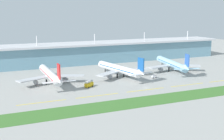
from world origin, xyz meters
TOP-DOWN VIEW (x-y plane):
  - ground_plane at (0.00, 0.00)m, footprint 600.00×600.00m
  - terminal_building at (-0.00, 107.83)m, footprint 288.00×34.00m
  - airliner_near at (-57.52, 37.49)m, footprint 48.80×63.33m
  - airliner_middle at (-3.16, 36.38)m, footprint 47.85×61.03m
  - airliner_far at (48.44, 39.78)m, footprint 47.98×64.31m
  - taxiway_stripe_west at (-71.00, -4.99)m, footprint 28.00×0.70m
  - taxiway_stripe_mid_west at (-37.00, -4.99)m, footprint 28.00×0.70m
  - taxiway_stripe_centre at (-3.00, -4.99)m, footprint 28.00×0.70m
  - taxiway_stripe_mid_east at (31.00, -4.99)m, footprint 28.00×0.70m
  - taxiway_stripe_east at (65.00, -4.99)m, footprint 28.00×0.70m
  - grass_verge at (0.00, -26.28)m, footprint 300.00×18.00m
  - baggage_cart at (20.20, 22.64)m, footprint 3.64×2.05m
  - fuel_truck at (-35.28, 16.84)m, footprint 7.40×6.23m

SIDE VIEW (x-z plane):
  - ground_plane at x=0.00m, z-range 0.00..0.00m
  - taxiway_stripe_west at x=-71.00m, z-range 0.00..0.04m
  - taxiway_stripe_mid_west at x=-37.00m, z-range 0.00..0.04m
  - taxiway_stripe_centre at x=-3.00m, z-range 0.00..0.04m
  - taxiway_stripe_mid_east at x=31.00m, z-range 0.00..0.04m
  - taxiway_stripe_east at x=65.00m, z-range 0.00..0.04m
  - grass_verge at x=0.00m, z-range 0.00..0.10m
  - baggage_cart at x=20.20m, z-range 0.02..2.50m
  - fuel_truck at x=-35.28m, z-range -0.21..4.74m
  - airliner_middle at x=-3.16m, z-range -3.00..15.90m
  - airliner_near at x=-57.52m, z-range -3.00..15.90m
  - airliner_far at x=48.44m, z-range -3.00..15.90m
  - terminal_building at x=0.00m, z-range -4.30..24.98m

